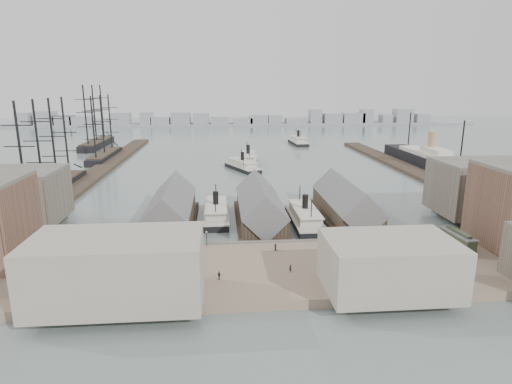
{
  "coord_description": "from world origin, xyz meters",
  "views": [
    {
      "loc": [
        -11.26,
        -104.36,
        39.92
      ],
      "look_at": [
        0.0,
        30.0,
        6.0
      ],
      "focal_mm": 30.0,
      "sensor_mm": 36.0,
      "label": 1
    }
  ],
  "objects": [
    {
      "name": "west_wharf",
      "position": [
        -68.0,
        100.0,
        0.8
      ],
      "size": [
        10.0,
        220.0,
        1.6
      ],
      "primitive_type": "cube",
      "color": "#2D231C",
      "rests_on": "ground"
    },
    {
      "name": "ferry_shed_east",
      "position": [
        26.0,
        16.88,
        4.64
      ],
      "size": [
        14.0,
        42.0,
        12.6
      ],
      "color": "#2D231C",
      "rests_on": "ground"
    },
    {
      "name": "pedestrian_11",
      "position": [
        -51.62,
        -25.6,
        2.83
      ],
      "size": [
        1.23,
        1.04,
        1.65
      ],
      "primitive_type": "imported",
      "rotation": [
        0.0,
        0.0,
        0.49
      ],
      "color": "black",
      "rests_on": "quay"
    },
    {
      "name": "ferry_open_far",
      "position": [
        42.17,
        185.49,
        2.41
      ],
      "size": [
        10.32,
        29.2,
        10.26
      ],
      "rotation": [
        0.0,
        0.0,
        0.06
      ],
      "color": "black",
      "rests_on": "ground"
    },
    {
      "name": "street_bldg_west",
      "position": [
        -30.0,
        -32.0,
        8.0
      ],
      "size": [
        30.0,
        16.0,
        12.0
      ],
      "primitive_type": "cube",
      "color": "gray",
      "rests_on": "quay"
    },
    {
      "name": "horse_cart_right",
      "position": [
        22.68,
        -22.06,
        2.79
      ],
      "size": [
        4.72,
        3.5,
        1.53
      ],
      "rotation": [
        0.0,
        0.0,
        2.07
      ],
      "color": "black",
      "rests_on": "quay"
    },
    {
      "name": "warehouse_east_back",
      "position": [
        68.0,
        15.0,
        9.5
      ],
      "size": [
        28.0,
        20.0,
        15.0
      ],
      "primitive_type": "cube",
      "color": "#60564C",
      "rests_on": "east_land"
    },
    {
      "name": "ocean_steamer",
      "position": [
        92.0,
        96.04,
        3.82
      ],
      "size": [
        12.17,
        88.91,
        17.78
      ],
      "color": "black",
      "rests_on": "ground"
    },
    {
      "name": "sailing_ship_mid",
      "position": [
        -74.68,
        134.37,
        2.48
      ],
      "size": [
        8.42,
        48.64,
        34.61
      ],
      "color": "black",
      "rests_on": "ground"
    },
    {
      "name": "quay",
      "position": [
        0.0,
        -20.0,
        1.0
      ],
      "size": [
        180.0,
        30.0,
        2.0
      ],
      "primitive_type": "cube",
      "color": "#7A6652",
      "rests_on": "ground"
    },
    {
      "name": "ferry_open_near",
      "position": [
        -0.82,
        98.12,
        2.15
      ],
      "size": [
        17.43,
        26.55,
        9.16
      ],
      "rotation": [
        0.0,
        0.0,
        0.42
      ],
      "color": "black",
      "rests_on": "ground"
    },
    {
      "name": "ferry_shed_west",
      "position": [
        -26.0,
        16.88,
        4.64
      ],
      "size": [
        14.0,
        42.0,
        12.6
      ],
      "color": "#2D231C",
      "rests_on": "ground"
    },
    {
      "name": "pedestrian_0",
      "position": [
        -55.2,
        -8.34,
        2.85
      ],
      "size": [
        0.77,
        0.7,
        1.71
      ],
      "primitive_type": "imported",
      "rotation": [
        0.0,
        0.0,
        5.78
      ],
      "color": "black",
      "rests_on": "quay"
    },
    {
      "name": "lamp_post_far_w",
      "position": [
        -45.0,
        -7.0,
        4.71
      ],
      "size": [
        0.44,
        0.44,
        3.92
      ],
      "color": "black",
      "rests_on": "quay"
    },
    {
      "name": "ferry_open_mid",
      "position": [
        2.93,
        113.86,
        2.47
      ],
      "size": [
        12.16,
        30.3,
        10.53
      ],
      "rotation": [
        0.0,
        0.0,
        -0.11
      ],
      "color": "black",
      "rests_on": "ground"
    },
    {
      "name": "ground",
      "position": [
        0.0,
        0.0,
        0.0
      ],
      "size": [
        900.0,
        900.0,
        0.0
      ],
      "primitive_type": "plane",
      "color": "slate",
      "rests_on": "ground"
    },
    {
      "name": "sailing_ship_near",
      "position": [
        -74.71,
        56.7,
        2.58
      ],
      "size": [
        8.56,
        58.95,
        35.18
      ],
      "color": "black",
      "rests_on": "ground"
    },
    {
      "name": "ferry_docked_west",
      "position": [
        -13.0,
        21.12,
        2.15
      ],
      "size": [
        7.71,
        25.7,
        9.18
      ],
      "color": "black",
      "rests_on": "ground"
    },
    {
      "name": "ferry_shed_center",
      "position": [
        0.0,
        16.88,
        4.64
      ],
      "size": [
        14.0,
        42.0,
        12.6
      ],
      "color": "#2D231C",
      "rests_on": "ground"
    },
    {
      "name": "horse_cart_center",
      "position": [
        -18.58,
        -14.22,
        2.82
      ],
      "size": [
        4.99,
        2.02,
        1.61
      ],
      "rotation": [
        0.0,
        0.0,
        1.39
      ],
      "color": "black",
      "rests_on": "quay"
    },
    {
      "name": "pedestrian_4",
      "position": [
        1.2,
        -10.73,
        2.81
      ],
      "size": [
        0.76,
        0.92,
        1.62
      ],
      "primitive_type": "imported",
      "rotation": [
        0.0,
        0.0,
        5.07
      ],
      "color": "black",
      "rests_on": "quay"
    },
    {
      "name": "ferry_docked_east",
      "position": [
        13.0,
        13.73,
        2.23
      ],
      "size": [
        8.0,
        26.67,
        9.52
      ],
      "color": "black",
      "rests_on": "ground"
    },
    {
      "name": "warehouse_west_back",
      "position": [
        -70.0,
        18.0,
        9.0
      ],
      "size": [
        26.0,
        20.0,
        14.0
      ],
      "primitive_type": "cube",
      "color": "#60564C",
      "rests_on": "west_land"
    },
    {
      "name": "tram",
      "position": [
        44.45,
        -13.2,
        4.0
      ],
      "size": [
        3.69,
        11.16,
        3.9
      ],
      "rotation": [
        0.0,
        0.0,
        0.08
      ],
      "color": "black",
      "rests_on": "quay"
    },
    {
      "name": "pedestrian_8",
      "position": [
        36.37,
        -9.46,
        2.85
      ],
      "size": [
        0.67,
        1.07,
        1.7
      ],
      "primitive_type": "imported",
      "rotation": [
        0.0,
        0.0,
        1.3
      ],
      "color": "black",
      "rests_on": "quay"
    },
    {
      "name": "pedestrian_2",
      "position": [
        -29.66,
        -8.24,
        2.91
      ],
      "size": [
        1.3,
        1.32,
        1.82
      ],
      "primitive_type": "imported",
      "rotation": [
        0.0,
        0.0,
        5.47
      ],
      "color": "black",
      "rests_on": "quay"
    },
    {
      "name": "pedestrian_1",
      "position": [
        -35.49,
        -19.05,
        2.88
      ],
      "size": [
        1.08,
        1.02,
        1.76
      ],
      "primitive_type": "imported",
      "rotation": [
        0.0,
        0.0,
        3.71
      ],
      "color": "black",
      "rests_on": "quay"
    },
    {
      "name": "pedestrian_6",
      "position": [
        29.35,
        -8.6,
        2.8
      ],
      "size": [
        0.61,
        0.78,
        1.6
      ],
      "primitive_type": "imported",
      "rotation": [
        0.0,
        0.0,
        1.57
      ],
      "color": "black",
      "rests_on": "quay"
    },
    {
      "name": "seawall",
      "position": [
        0.0,
        -5.2,
        1.15
      ],
      "size": [
        180.0,
        1.2,
        2.3
      ],
      "primitive_type": "cube",
      "color": "#59544C",
      "rests_on": "ground"
    },
    {
      "name": "pedestrian_5",
      "position": [
        2.74,
        -23.04,
        2.85
      ],
      "size": [
        0.75,
        0.76,
        1.7
      ],
      "primitive_type": "imported",
      "rotation": [
        0.0,
        0.0,
        5.44
      ],
      "color": "black",
      "rests_on": "quay"
    },
    {
      "name": "lamp_post_near_w",
      "position": [
        -15.0,
        -7.0,
        4.71
      ],
      "size": [
        0.44,
        0.44,
        3.92
      ],
      "color": "black",
      "rests_on": "quay"
    },
    {
      "name": "lamp_post_near_e",
      "position": [
        15.0,
        -7.0,
        4.71
      ],
      "size": [
        0.44,
        0.44,
        3.92
      ],
      "color": "black",
      "rests_on": "quay"
    },
    {
      "name": "lamp_post_far_e",
      "position": [
        45.0,
        -7.0,
        4.71
      ],
      "size": [
        0.44,
        0.44,
        3.92
      ],
      "color": "black",
      "rests_on": "quay"
    },
    {
      "name": "street_bldg_center",
      "position": [
        20.0,
        -32.0,
        7.0
      ],
      "size": [
        24.0,
        16.0,
        10.0
      ],
      "primitive_type": "cube",
      "color": "gray",
      "rests_on": "quay"
    },
    {
      "name": "pedestrian_7",
      "position": [
        28.94,
        -20.2,
        2.88
      ],
      "size": [
        1.19,
        0.75,
        1.76
      ],
      "primitive_type": "imported",
      "rotation": [
        0.0,
        0.0,
        3.22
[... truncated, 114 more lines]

